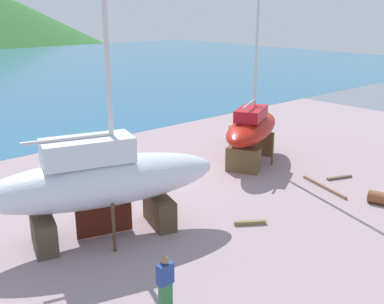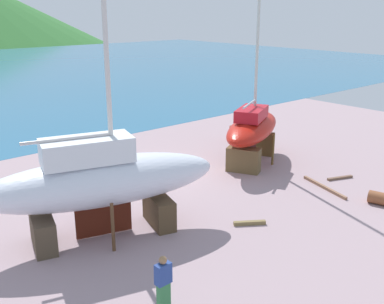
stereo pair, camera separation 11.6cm
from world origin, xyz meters
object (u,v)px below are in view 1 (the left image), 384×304
Objects in this scene: barrel_tipped_left at (7,189)px; sailboat_large_starboard at (252,129)px; worker at (165,284)px; barrel_by_slipway at (44,179)px; sailboat_far_slipway at (101,181)px; barrel_rust_mid at (234,133)px; barrel_tipped_right at (379,198)px.

sailboat_large_starboard is at bearing -18.00° from barrel_tipped_left.
worker is 11.00m from barrel_by_slipway.
barrel_tipped_left is at bearing 118.96° from sailboat_far_slipway.
barrel_by_slipway is (1.73, 0.09, -0.01)m from barrel_tipped_left.
sailboat_large_starboard is (10.25, 2.09, -0.29)m from sailboat_far_slipway.
sailboat_large_starboard reaches higher than worker.
barrel_rust_mid is (13.91, -0.26, 0.06)m from barrel_tipped_left.
worker is 1.83× the size of barrel_rust_mid.
sailboat_far_slipway reaches higher than barrel_rust_mid.
barrel_tipped_right is (11.22, -0.19, -0.62)m from worker.
worker is 2.08× the size of barrel_tipped_right.
sailboat_far_slipway is 13.88m from barrel_rust_mid.
barrel_rust_mid is 1.14× the size of barrel_tipped_right.
barrel_rust_mid is at bearing -1.66° from barrel_by_slipway.
barrel_tipped_left reaches higher than barrel_by_slipway.
barrel_rust_mid is 11.00m from barrel_tipped_right.
sailboat_far_slipway is 1.08× the size of sailboat_large_starboard.
sailboat_far_slipway reaches higher than barrel_tipped_left.
sailboat_large_starboard reaches higher than barrel_by_slipway.
barrel_by_slipway is at bearing 3.02° from barrel_tipped_left.
worker reaches higher than barrel_by_slipway.
sailboat_far_slipway is at bearing -77.39° from barrel_tipped_left.
sailboat_far_slipway is 13.13× the size of barrel_rust_mid.
worker reaches higher than barrel_rust_mid.
worker is 2.14× the size of barrel_by_slipway.
sailboat_far_slipway reaches higher than sailboat_large_starboard.
barrel_by_slipway is at bearing 102.31° from sailboat_far_slipway.
barrel_tipped_left is at bearing -176.98° from barrel_by_slipway.
barrel_rust_mid is (13.67, 10.53, -0.42)m from worker.
barrel_tipped_left is 1.00× the size of barrel_tipped_right.
barrel_rust_mid is (12.60, 5.58, -1.64)m from sailboat_far_slipway.
barrel_tipped_left is 13.91m from barrel_rust_mid.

